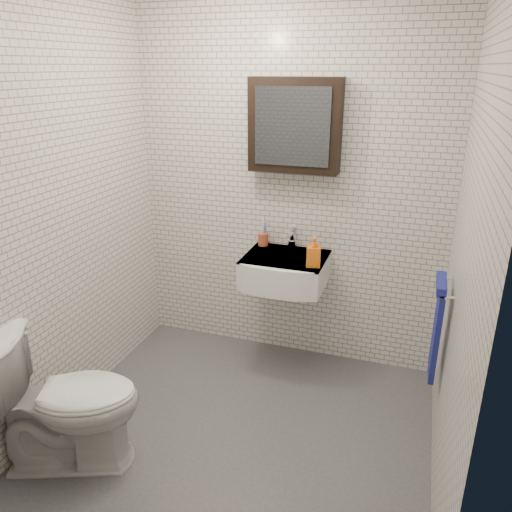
# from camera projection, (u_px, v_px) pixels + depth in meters

# --- Properties ---
(ground) EXTENTS (2.20, 2.00, 0.01)m
(ground) POSITION_uv_depth(u_px,v_px,m) (241.00, 428.00, 3.02)
(ground) COLOR #46484D
(ground) RESTS_ON ground
(room_shell) EXTENTS (2.22, 2.02, 2.51)m
(room_shell) POSITION_uv_depth(u_px,v_px,m) (237.00, 193.00, 2.50)
(room_shell) COLOR silver
(room_shell) RESTS_ON ground
(washbasin) EXTENTS (0.55, 0.50, 0.20)m
(washbasin) POSITION_uv_depth(u_px,v_px,m) (284.00, 271.00, 3.39)
(washbasin) COLOR white
(washbasin) RESTS_ON room_shell
(faucet) EXTENTS (0.06, 0.20, 0.15)m
(faucet) POSITION_uv_depth(u_px,v_px,m) (292.00, 240.00, 3.51)
(faucet) COLOR silver
(faucet) RESTS_ON washbasin
(mirror_cabinet) EXTENTS (0.60, 0.15, 0.60)m
(mirror_cabinet) POSITION_uv_depth(u_px,v_px,m) (295.00, 126.00, 3.22)
(mirror_cabinet) COLOR black
(mirror_cabinet) RESTS_ON room_shell
(towel_rail) EXTENTS (0.09, 0.30, 0.58)m
(towel_rail) POSITION_uv_depth(u_px,v_px,m) (438.00, 324.00, 2.76)
(towel_rail) COLOR silver
(towel_rail) RESTS_ON room_shell
(toothbrush_cup) EXTENTS (0.09, 0.09, 0.20)m
(toothbrush_cup) POSITION_uv_depth(u_px,v_px,m) (263.00, 239.00, 3.58)
(toothbrush_cup) COLOR #A04428
(toothbrush_cup) RESTS_ON washbasin
(soap_bottle) EXTENTS (0.11, 0.11, 0.20)m
(soap_bottle) POSITION_uv_depth(u_px,v_px,m) (314.00, 251.00, 3.20)
(soap_bottle) COLOR orange
(soap_bottle) RESTS_ON washbasin
(toilet) EXTENTS (0.89, 0.70, 0.80)m
(toilet) POSITION_uv_depth(u_px,v_px,m) (64.00, 400.00, 2.65)
(toilet) COLOR white
(toilet) RESTS_ON ground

